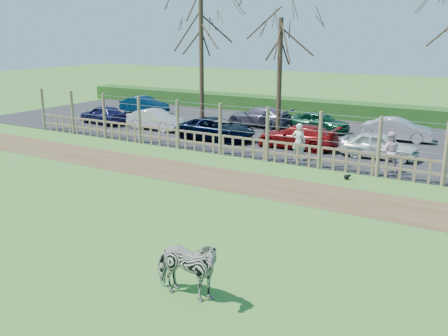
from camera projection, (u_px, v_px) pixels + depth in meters
The scene contains 20 objects.
ground at pixel (159, 214), 16.28m from camera, with size 120.00×120.00×0.00m, color #549249.
dirt_strip at pixel (228, 180), 20.01m from camera, with size 34.00×2.80×0.01m, color brown.
asphalt at pixel (317, 136), 28.28m from camera, with size 44.00×13.00×0.04m, color #232326.
hedge at pixel (354, 111), 33.94m from camera, with size 46.00×2.00×1.10m, color #1E4716.
fence at pixel (267, 144), 22.70m from camera, with size 30.16×0.16×2.50m.
tree_left at pixel (201, 34), 28.38m from camera, with size 4.80×4.80×7.88m.
tree_mid at pixel (280, 49), 27.17m from camera, with size 4.80×4.80×6.83m.
zebra at pixel (186, 268), 10.92m from camera, with size 0.79×1.73×1.46m, color gray.
visitor_a at pixel (299, 142), 22.69m from camera, with size 0.63×0.41×1.72m, color silver.
visitor_b at pixel (390, 152), 20.81m from camera, with size 0.84×0.65×1.72m, color silver.
crow at pixel (347, 177), 20.03m from camera, with size 0.29×0.21×0.23m.
car_0 at pixel (103, 114), 31.96m from camera, with size 1.42×3.52×1.20m, color #171443.
car_1 at pixel (155, 120), 30.05m from camera, with size 1.27×3.64×1.20m, color silver.
car_2 at pixel (217, 129), 27.17m from camera, with size 1.99×4.32×1.20m, color black.
car_3 at pixel (298, 136), 25.20m from camera, with size 1.68×4.13×1.20m, color maroon.
car_4 at pixel (379, 145), 23.18m from camera, with size 1.42×3.52×1.20m, color silver.
car_7 at pixel (144, 105), 36.24m from camera, with size 1.27×3.64×1.20m, color #052343.
car_9 at pixel (259, 116), 31.20m from camera, with size 1.68×4.13×1.20m, color slate.
car_10 at pixel (320, 122), 29.40m from camera, with size 1.42×3.52×1.20m, color #134D30.
car_11 at pixel (398, 129), 27.00m from camera, with size 1.27×3.64×1.20m, color silver.
Camera 1 is at (9.70, -12.05, 5.71)m, focal length 40.00 mm.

